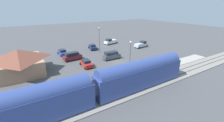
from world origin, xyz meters
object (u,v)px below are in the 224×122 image
(pedestrian_on_platform, at_px, (156,66))
(sedan_blue, at_px, (62,52))
(light_pole_near_platform, at_px, (130,52))
(suv_maroon, at_px, (72,56))
(pickup_white, at_px, (110,41))
(sedan_navy, at_px, (93,47))
(sedan_red, at_px, (86,63))
(station_building, at_px, (19,62))
(pickup_silver, at_px, (141,44))
(light_pole_lot_center, at_px, (99,37))
(suv_charcoal, at_px, (111,55))

(pedestrian_on_platform, relative_size, sedan_blue, 0.38)
(sedan_blue, distance_m, light_pole_near_platform, 22.67)
(pedestrian_on_platform, distance_m, light_pole_near_platform, 6.60)
(pedestrian_on_platform, bearing_deg, sedan_blue, 31.44)
(suv_maroon, bearing_deg, pickup_white, -60.60)
(pedestrian_on_platform, bearing_deg, sedan_navy, 9.17)
(sedan_blue, relative_size, sedan_red, 0.99)
(station_building, bearing_deg, sedan_blue, -51.53)
(sedan_navy, bearing_deg, pickup_silver, -112.73)
(pickup_silver, xyz_separation_m, light_pole_lot_center, (2.12, 15.65, 3.97))
(station_building, relative_size, light_pole_near_platform, 1.48)
(suv_maroon, height_order, sedan_navy, suv_maroon)
(pedestrian_on_platform, distance_m, suv_maroon, 22.01)
(sedan_red, height_order, sedan_navy, same)
(pickup_white, relative_size, suv_charcoal, 1.15)
(station_building, bearing_deg, pedestrian_on_platform, -119.70)
(suv_charcoal, relative_size, light_pole_lot_center, 0.62)
(pedestrian_on_platform, distance_m, pickup_silver, 21.59)
(sedan_red, relative_size, light_pole_lot_center, 0.57)
(suv_maroon, height_order, sedan_blue, suv_maroon)
(station_building, bearing_deg, light_pole_near_platform, -118.05)
(sedan_navy, xyz_separation_m, light_pole_lot_center, (-4.58, -0.35, 4.12))
(sedan_blue, bearing_deg, sedan_red, -168.95)
(sedan_blue, xyz_separation_m, sedan_red, (-12.44, -2.43, 0.00))
(suv_maroon, bearing_deg, pickup_silver, -89.01)
(sedan_blue, xyz_separation_m, light_pole_near_platform, (-20.14, -9.77, 3.57))
(pickup_silver, relative_size, light_pole_lot_center, 0.70)
(pickup_white, bearing_deg, light_pole_near_platform, 158.06)
(suv_maroon, xyz_separation_m, suv_charcoal, (-4.96, -9.48, 0.00))
(suv_maroon, relative_size, pickup_white, 0.88)
(suv_charcoal, distance_m, sedan_navy, 12.11)
(suv_charcoal, distance_m, pickup_silver, 16.81)
(pickup_white, xyz_separation_m, sedan_red, (-16.81, 17.21, -0.15))
(sedan_red, xyz_separation_m, sedan_navy, (13.48, -8.01, 0.00))
(pedestrian_on_platform, xyz_separation_m, light_pole_lot_center, (20.05, 3.62, 3.72))
(pickup_white, relative_size, sedan_blue, 1.25)
(sedan_navy, bearing_deg, sedan_blue, 95.73)
(sedan_blue, bearing_deg, pickup_silver, -102.08)
(pickup_white, relative_size, light_pole_lot_center, 0.71)
(pedestrian_on_platform, distance_m, light_pole_lot_center, 20.71)
(pedestrian_on_platform, xyz_separation_m, pickup_white, (27.96, -5.22, -0.25))
(sedan_navy, bearing_deg, light_pole_near_platform, 178.18)
(sedan_red, bearing_deg, sedan_blue, 11.05)
(pedestrian_on_platform, xyz_separation_m, pickup_silver, (17.92, -12.03, -0.25))
(pedestrian_on_platform, bearing_deg, pickup_white, -10.58)
(sedan_red, bearing_deg, sedan_navy, -30.72)
(pedestrian_on_platform, bearing_deg, suv_maroon, 37.39)
(station_building, xyz_separation_m, pedestrian_on_platform, (-14.64, -25.67, -1.60))
(sedan_red, xyz_separation_m, pickup_silver, (6.78, -24.02, 0.15))
(sedan_blue, relative_size, light_pole_lot_center, 0.57)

